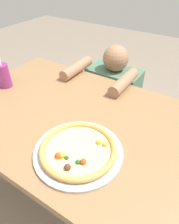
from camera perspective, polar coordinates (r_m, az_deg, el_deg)
The scene contains 5 objects.
ground_plane at distance 1.58m, azimuth -2.27°, elevation -22.63°, with size 8.00×8.00×0.00m, color gray.
dining_table at distance 1.07m, azimuth -3.11°, elevation -5.53°, with size 1.36×0.84×0.75m.
pizza_near at distance 0.82m, azimuth -3.21°, elevation -10.67°, with size 0.36×0.36×0.04m.
drink_cup_colored at distance 1.30m, azimuth -23.22°, elevation 9.47°, with size 0.08×0.08×0.24m.
diner_seated at distance 1.66m, azimuth 6.19°, elevation 1.80°, with size 0.42×0.52×0.90m.
Camera 1 is at (0.47, -0.62, 1.38)m, focal length 32.26 mm.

